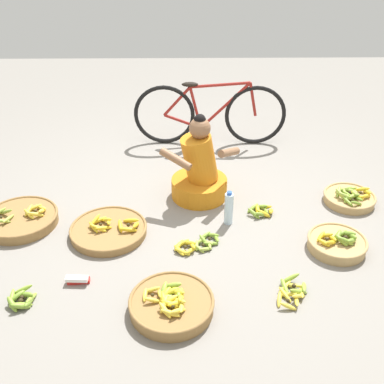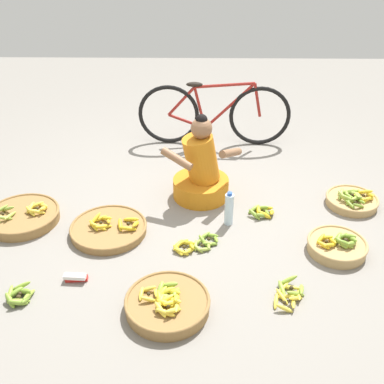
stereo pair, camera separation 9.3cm
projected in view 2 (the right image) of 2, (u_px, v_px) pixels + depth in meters
The scene contains 14 objects.
ground_plane at pixel (192, 214), 4.10m from camera, with size 10.00×10.00×0.00m, color gray.
vendor_woman_front at pixel (201, 172), 4.21m from camera, with size 0.73×0.54×0.82m.
bicycle_leaning at pixel (214, 114), 5.14m from camera, with size 1.70×0.09×0.73m.
banana_basket_back_center at pixel (22, 216), 3.97m from camera, with size 0.63×0.63×0.16m.
banana_basket_mid_right at pixel (352, 200), 4.20m from camera, with size 0.47×0.47×0.15m.
banana_basket_back_right at pixel (109, 228), 3.84m from camera, with size 0.64×0.64×0.14m.
banana_basket_mid_left at pixel (337, 245), 3.62m from camera, with size 0.47×0.47×0.16m.
banana_basket_front_right at pixel (167, 303), 3.09m from camera, with size 0.58×0.58×0.16m.
loose_bananas_front_left at pixel (195, 244), 3.68m from camera, with size 0.39×0.31×0.08m.
loose_bananas_near_bicycle at pixel (289, 293), 3.21m from camera, with size 0.26×0.33×0.09m.
loose_bananas_front_center at pixel (262, 212), 4.07m from camera, with size 0.26×0.22×0.09m.
loose_bananas_back_left at pixel (19, 296), 3.19m from camera, with size 0.20×0.24×0.09m.
water_bottle at pixel (229, 209), 3.89m from camera, with size 0.08×0.08×0.31m.
packet_carton_stack at pixel (76, 277), 3.35m from camera, with size 0.17×0.07×0.06m.
Camera 2 is at (0.05, -3.38, 2.32)m, focal length 43.05 mm.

